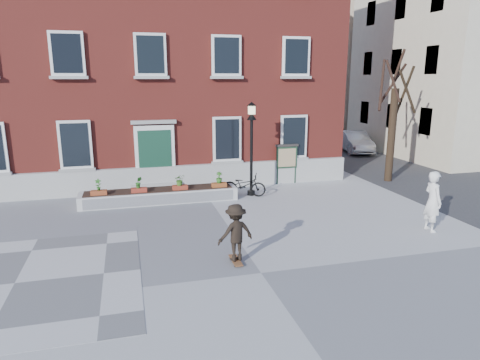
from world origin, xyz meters
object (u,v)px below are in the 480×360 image
object	(u,v)px
bystander	(433,201)
skateboarder	(236,233)
parked_car	(355,142)
lamp_post	(251,136)
notice_board	(287,157)
bicycle	(244,185)

from	to	relation	value
bystander	skateboarder	bearing A→B (deg)	99.76
parked_car	lamp_post	world-z (taller)	lamp_post
notice_board	skateboarder	xyz separation A→B (m)	(-4.50, -7.96, -0.41)
parked_car	skateboarder	world-z (taller)	skateboarder
notice_board	skateboarder	world-z (taller)	notice_board
lamp_post	notice_board	size ratio (longest dim) A/B	2.10
parked_car	bystander	bearing A→B (deg)	-97.87
lamp_post	bicycle	bearing A→B (deg)	-168.56
skateboarder	bystander	bearing A→B (deg)	6.47
parked_car	skateboarder	xyz separation A→B (m)	(-12.04, -14.95, 0.16)
parked_car	notice_board	distance (m)	10.30
parked_car	skateboarder	size ratio (longest dim) A/B	2.56
skateboarder	parked_car	bearing A→B (deg)	51.16
bystander	notice_board	xyz separation A→B (m)	(-2.29, 7.19, 0.27)
bicycle	bystander	xyz separation A→B (m)	(4.79, -5.59, 0.52)
bystander	notice_board	bearing A→B (deg)	20.93
bicycle	parked_car	world-z (taller)	parked_car
bicycle	bystander	distance (m)	7.38
lamp_post	notice_board	xyz separation A→B (m)	(2.17, 1.53, -1.28)
bicycle	notice_board	world-z (taller)	notice_board
bystander	skateboarder	world-z (taller)	bystander
bystander	lamp_post	bearing A→B (deg)	41.53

